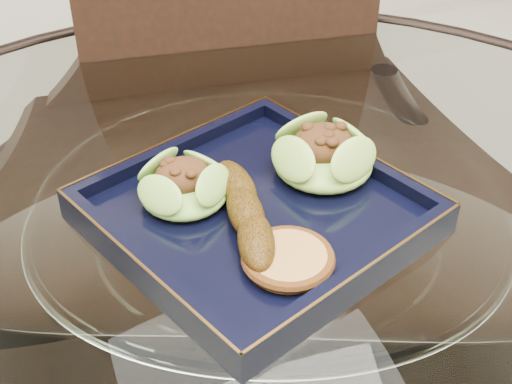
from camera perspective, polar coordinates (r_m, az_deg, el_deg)
name	(u,v)px	position (r m, az deg, el deg)	size (l,w,h in m)	color
dining_table	(266,361)	(0.79, 0.82, -13.40)	(1.13, 1.13, 0.77)	white
dining_chair	(251,196)	(1.03, -0.37, -0.34)	(0.51, 0.51, 1.04)	black
navy_plate	(256,217)	(0.69, 0.00, -2.00)	(0.27, 0.27, 0.02)	black
lettuce_wrap_left	(184,187)	(0.68, -5.77, 0.38)	(0.09, 0.09, 0.03)	olive
lettuce_wrap_right	(323,157)	(0.72, 5.41, 2.80)	(0.10, 0.10, 0.04)	#71AA31
roasted_plantain	(246,212)	(0.65, -0.84, -1.59)	(0.15, 0.03, 0.03)	#553409
crumb_patty	(288,260)	(0.61, 2.58, -5.45)	(0.07, 0.07, 0.01)	#C28940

